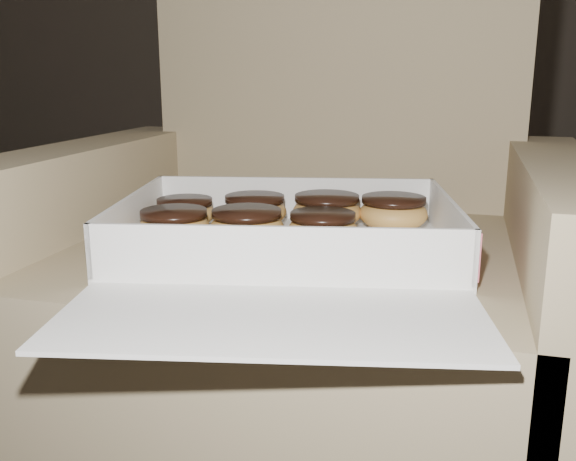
# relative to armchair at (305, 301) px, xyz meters

# --- Properties ---
(armchair) EXTENTS (0.82, 0.69, 0.85)m
(armchair) POSITION_rel_armchair_xyz_m (0.00, 0.00, 0.00)
(armchair) COLOR #8D7B5A
(armchair) RESTS_ON floor
(bakery_box) EXTENTS (0.53, 0.59, 0.07)m
(bakery_box) POSITION_rel_armchair_xyz_m (0.01, -0.15, 0.13)
(bakery_box) COLOR white
(bakery_box) RESTS_ON armchair
(donut_a) EXTENTS (0.10, 0.10, 0.05)m
(donut_a) POSITION_rel_armchair_xyz_m (-0.08, -0.02, 0.15)
(donut_a) COLOR #DE9A4D
(donut_a) RESTS_ON bakery_box
(donut_b) EXTENTS (0.10, 0.10, 0.05)m
(donut_b) POSITION_rel_armchair_xyz_m (-0.15, -0.15, 0.15)
(donut_b) COLOR #DE9A4D
(donut_b) RESTS_ON bakery_box
(donut_c) EXTENTS (0.10, 0.10, 0.05)m
(donut_c) POSITION_rel_armchair_xyz_m (0.05, -0.10, 0.15)
(donut_c) COLOR #DE9A4D
(donut_c) RESTS_ON bakery_box
(donut_d) EXTENTS (0.10, 0.10, 0.05)m
(donut_d) POSITION_rel_armchair_xyz_m (0.03, -0.00, 0.15)
(donut_d) COLOR #DE9A4D
(donut_d) RESTS_ON bakery_box
(donut_e) EXTENTS (0.09, 0.09, 0.04)m
(donut_e) POSITION_rel_armchair_xyz_m (-0.18, -0.05, 0.15)
(donut_e) COLOR #DE9A4D
(donut_e) RESTS_ON bakery_box
(donut_f) EXTENTS (0.10, 0.10, 0.05)m
(donut_f) POSITION_rel_armchair_xyz_m (0.13, 0.02, 0.15)
(donut_f) COLOR #DE9A4D
(donut_f) RESTS_ON bakery_box
(donut_g) EXTENTS (0.10, 0.10, 0.05)m
(donut_g) POSITION_rel_armchair_xyz_m (-0.05, -0.13, 0.15)
(donut_g) COLOR #DE9A4D
(donut_g) RESTS_ON bakery_box
(crumb_a) EXTENTS (0.01, 0.01, 0.00)m
(crumb_a) POSITION_rel_armchair_xyz_m (-0.02, -0.20, 0.12)
(crumb_a) COLOR black
(crumb_a) RESTS_ON bakery_box
(crumb_b) EXTENTS (0.01, 0.01, 0.00)m
(crumb_b) POSITION_rel_armchair_xyz_m (-0.18, -0.25, 0.12)
(crumb_b) COLOR black
(crumb_b) RESTS_ON bakery_box
(crumb_c) EXTENTS (0.01, 0.01, 0.00)m
(crumb_c) POSITION_rel_armchair_xyz_m (0.09, -0.23, 0.12)
(crumb_c) COLOR black
(crumb_c) RESTS_ON bakery_box
(crumb_d) EXTENTS (0.01, 0.01, 0.00)m
(crumb_d) POSITION_rel_armchair_xyz_m (0.08, -0.17, 0.12)
(crumb_d) COLOR black
(crumb_d) RESTS_ON bakery_box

